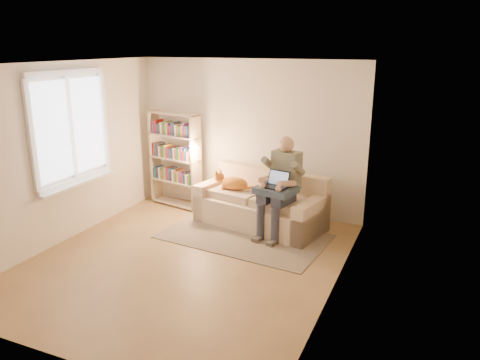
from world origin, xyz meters
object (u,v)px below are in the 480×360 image
at_px(cat, 231,182).
at_px(bookshelf, 175,155).
at_px(laptop, 278,183).
at_px(person, 281,182).
at_px(sofa, 261,206).

height_order(cat, bookshelf, bookshelf).
height_order(cat, laptop, laptop).
bearing_deg(laptop, person, 100.16).
distance_m(person, laptop, 0.14).
bearing_deg(bookshelf, cat, -1.39).
relative_size(sofa, laptop, 5.50).
bearing_deg(laptop, cat, 170.33).
height_order(laptop, bookshelf, bookshelf).
height_order(sofa, bookshelf, bookshelf).
distance_m(sofa, laptop, 0.78).
relative_size(sofa, cat, 2.99).
relative_size(sofa, bookshelf, 1.28).
relative_size(laptop, bookshelf, 0.23).
xyz_separation_m(person, bookshelf, (-2.14, 0.51, 0.10)).
xyz_separation_m(sofa, laptop, (0.40, -0.39, 0.54)).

